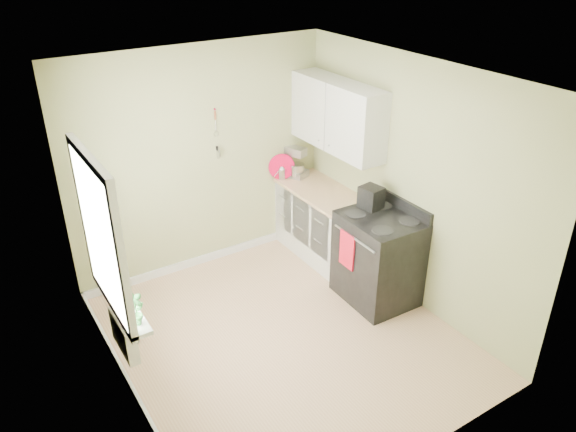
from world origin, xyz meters
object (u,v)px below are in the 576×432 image
stand_mixer (293,162)px  coffee_maker (370,203)px  stove (379,258)px  kettle (282,173)px

stand_mixer → coffee_maker: size_ratio=1.19×
stove → kettle: stove is taller
stand_mixer → kettle: size_ratio=2.50×
stove → kettle: size_ratio=6.64×
stove → coffee_maker: 0.62m
stove → kettle: (-0.23, 1.67, 0.48)m
stand_mixer → stove: bearing=-88.8°
stove → stand_mixer: size_ratio=2.66×
stove → coffee_maker: size_ratio=3.17×
stand_mixer → coffee_maker: bearing=-87.1°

